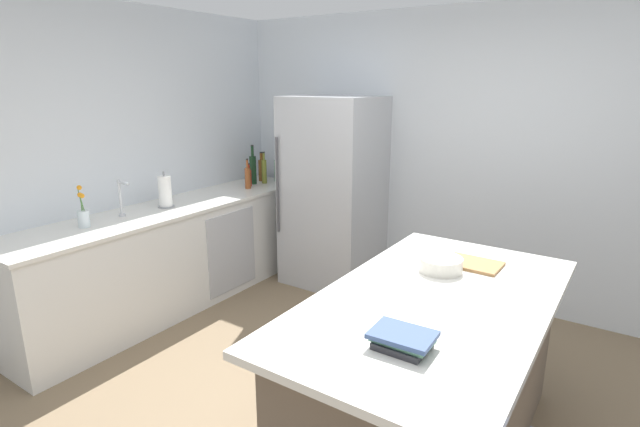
{
  "coord_description": "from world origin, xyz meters",
  "views": [
    {
      "loc": [
        1.3,
        -2.08,
        1.97
      ],
      "look_at": [
        -0.68,
        0.86,
        1.0
      ],
      "focal_mm": 27.28,
      "sensor_mm": 36.0,
      "label": 1
    }
  ],
  "objects_px": {
    "kitchen_island": "(429,375)",
    "hot_sauce_bottle": "(249,178)",
    "refrigerator": "(333,192)",
    "olive_oil_bottle": "(264,171)",
    "flower_vase": "(83,215)",
    "wine_bottle": "(253,169)",
    "paper_towel_roll": "(165,192)",
    "gin_bottle": "(277,170)",
    "mixing_bowl": "(441,264)",
    "cutting_board": "(473,264)",
    "cookbook_stack": "(402,340)",
    "vinegar_bottle": "(248,177)",
    "sink_faucet": "(121,198)",
    "whiskey_bottle": "(262,169)"
  },
  "relations": [
    {
      "from": "hot_sauce_bottle",
      "to": "mixing_bowl",
      "type": "distance_m",
      "value": 2.73
    },
    {
      "from": "paper_towel_roll",
      "to": "whiskey_bottle",
      "type": "relative_size",
      "value": 0.99
    },
    {
      "from": "refrigerator",
      "to": "gin_bottle",
      "type": "xyz_separation_m",
      "value": [
        -0.82,
        0.16,
        0.12
      ]
    },
    {
      "from": "hot_sauce_bottle",
      "to": "vinegar_bottle",
      "type": "bearing_deg",
      "value": -54.36
    },
    {
      "from": "kitchen_island",
      "to": "flower_vase",
      "type": "height_order",
      "value": "flower_vase"
    },
    {
      "from": "sink_faucet",
      "to": "flower_vase",
      "type": "bearing_deg",
      "value": -86.97
    },
    {
      "from": "hot_sauce_bottle",
      "to": "cutting_board",
      "type": "distance_m",
      "value": 2.78
    },
    {
      "from": "refrigerator",
      "to": "gin_bottle",
      "type": "distance_m",
      "value": 0.84
    },
    {
      "from": "cutting_board",
      "to": "refrigerator",
      "type": "bearing_deg",
      "value": 146.2
    },
    {
      "from": "sink_faucet",
      "to": "cutting_board",
      "type": "height_order",
      "value": "sink_faucet"
    },
    {
      "from": "paper_towel_roll",
      "to": "flower_vase",
      "type": "bearing_deg",
      "value": -91.68
    },
    {
      "from": "olive_oil_bottle",
      "to": "mixing_bowl",
      "type": "distance_m",
      "value": 2.8
    },
    {
      "from": "refrigerator",
      "to": "olive_oil_bottle",
      "type": "distance_m",
      "value": 0.87
    },
    {
      "from": "flower_vase",
      "to": "paper_towel_roll",
      "type": "relative_size",
      "value": 1.02
    },
    {
      "from": "olive_oil_bottle",
      "to": "cutting_board",
      "type": "bearing_deg",
      "value": -23.78
    },
    {
      "from": "kitchen_island",
      "to": "gin_bottle",
      "type": "distance_m",
      "value": 3.19
    },
    {
      "from": "vinegar_bottle",
      "to": "hot_sauce_bottle",
      "type": "bearing_deg",
      "value": 125.64
    },
    {
      "from": "mixing_bowl",
      "to": "cutting_board",
      "type": "relative_size",
      "value": 0.78
    },
    {
      "from": "hot_sauce_bottle",
      "to": "wine_bottle",
      "type": "bearing_deg",
      "value": 110.38
    },
    {
      "from": "paper_towel_roll",
      "to": "hot_sauce_bottle",
      "type": "distance_m",
      "value": 1.06
    },
    {
      "from": "refrigerator",
      "to": "flower_vase",
      "type": "height_order",
      "value": "refrigerator"
    },
    {
      "from": "kitchen_island",
      "to": "wine_bottle",
      "type": "distance_m",
      "value": 3.15
    },
    {
      "from": "kitchen_island",
      "to": "flower_vase",
      "type": "relative_size",
      "value": 6.05
    },
    {
      "from": "sink_faucet",
      "to": "refrigerator",
      "type": "bearing_deg",
      "value": 60.52
    },
    {
      "from": "gin_bottle",
      "to": "whiskey_bottle",
      "type": "relative_size",
      "value": 1.02
    },
    {
      "from": "flower_vase",
      "to": "wine_bottle",
      "type": "height_order",
      "value": "wine_bottle"
    },
    {
      "from": "wine_bottle",
      "to": "vinegar_bottle",
      "type": "distance_m",
      "value": 0.23
    },
    {
      "from": "sink_faucet",
      "to": "paper_towel_roll",
      "type": "bearing_deg",
      "value": 84.28
    },
    {
      "from": "sink_faucet",
      "to": "whiskey_bottle",
      "type": "height_order",
      "value": "whiskey_bottle"
    },
    {
      "from": "hot_sauce_bottle",
      "to": "mixing_bowl",
      "type": "bearing_deg",
      "value": -24.44
    },
    {
      "from": "paper_towel_roll",
      "to": "vinegar_bottle",
      "type": "xyz_separation_m",
      "value": [
        0.08,
        0.96,
        -0.02
      ]
    },
    {
      "from": "kitchen_island",
      "to": "gin_bottle",
      "type": "bearing_deg",
      "value": 143.4
    },
    {
      "from": "mixing_bowl",
      "to": "wine_bottle",
      "type": "bearing_deg",
      "value": 153.86
    },
    {
      "from": "refrigerator",
      "to": "gin_bottle",
      "type": "relative_size",
      "value": 5.74
    },
    {
      "from": "mixing_bowl",
      "to": "sink_faucet",
      "type": "bearing_deg",
      "value": -172.84
    },
    {
      "from": "sink_faucet",
      "to": "olive_oil_bottle",
      "type": "xyz_separation_m",
      "value": [
        0.08,
        1.66,
        -0.02
      ]
    },
    {
      "from": "sink_faucet",
      "to": "mixing_bowl",
      "type": "height_order",
      "value": "sink_faucet"
    },
    {
      "from": "flower_vase",
      "to": "mixing_bowl",
      "type": "xyz_separation_m",
      "value": [
        2.52,
        0.66,
        -0.05
      ]
    },
    {
      "from": "refrigerator",
      "to": "hot_sauce_bottle",
      "type": "height_order",
      "value": "refrigerator"
    },
    {
      "from": "gin_bottle",
      "to": "cookbook_stack",
      "type": "relative_size",
      "value": 1.21
    },
    {
      "from": "hot_sauce_bottle",
      "to": "cookbook_stack",
      "type": "height_order",
      "value": "hot_sauce_bottle"
    },
    {
      "from": "wine_bottle",
      "to": "mixing_bowl",
      "type": "distance_m",
      "value": 2.82
    },
    {
      "from": "vinegar_bottle",
      "to": "cutting_board",
      "type": "distance_m",
      "value": 2.69
    },
    {
      "from": "cookbook_stack",
      "to": "olive_oil_bottle",
      "type": "bearing_deg",
      "value": 139.68
    },
    {
      "from": "gin_bottle",
      "to": "paper_towel_roll",
      "type": "bearing_deg",
      "value": -93.41
    },
    {
      "from": "olive_oil_bottle",
      "to": "wine_bottle",
      "type": "relative_size",
      "value": 0.82
    },
    {
      "from": "kitchen_island",
      "to": "vinegar_bottle",
      "type": "xyz_separation_m",
      "value": [
        -2.53,
        1.4,
        0.57
      ]
    },
    {
      "from": "flower_vase",
      "to": "vinegar_bottle",
      "type": "relative_size",
      "value": 1.04
    },
    {
      "from": "kitchen_island",
      "to": "hot_sauce_bottle",
      "type": "height_order",
      "value": "hot_sauce_bottle"
    },
    {
      "from": "wine_bottle",
      "to": "hot_sauce_bottle",
      "type": "height_order",
      "value": "wine_bottle"
    }
  ]
}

